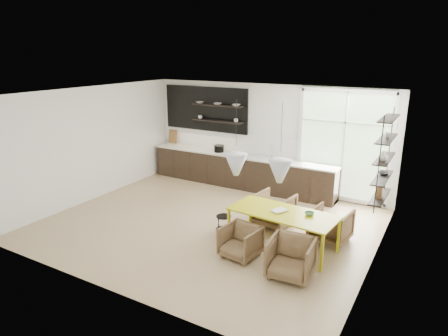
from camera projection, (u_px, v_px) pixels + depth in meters
room at (255, 154)px, 9.19m from camera, size 7.02×6.01×2.91m
kitchen_run at (238, 166)px, 11.37m from camera, size 5.54×0.69×2.75m
right_shelving at (384, 161)px, 7.87m from camera, size 0.26×1.22×1.90m
dining_table at (283, 215)px, 7.72m from camera, size 2.13×1.10×0.75m
armchair_back_left at (274, 209)px, 8.86m from camera, size 0.87×0.89×0.73m
armchair_back_right at (331, 225)px, 8.10m from camera, size 0.82×0.84×0.69m
armchair_front_left at (240, 242)px, 7.48m from camera, size 0.73×0.75×0.61m
armchair_front_right at (291, 258)px, 6.81m from camera, size 0.80×0.82×0.69m
wire_stool at (224, 222)px, 8.40m from camera, size 0.33×0.33×0.42m
table_book at (275, 209)px, 7.83m from camera, size 0.33×0.36×0.03m
table_bowl at (309, 214)px, 7.56m from camera, size 0.21×0.21×0.06m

